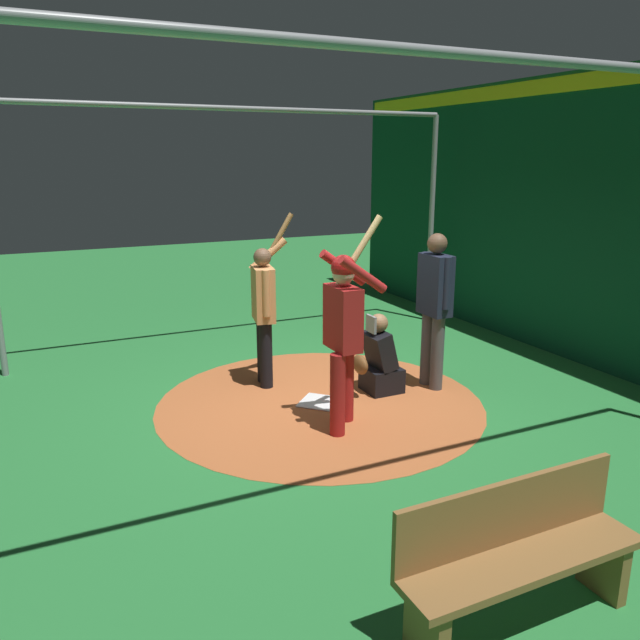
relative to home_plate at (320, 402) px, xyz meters
name	(u,v)px	position (x,y,z in m)	size (l,w,h in m)	color
ground_plane	(320,403)	(0.00, 0.00, -0.01)	(26.64, 26.64, 0.00)	#287A38
dirt_circle	(320,403)	(0.00, 0.00, -0.01)	(3.58, 3.58, 0.01)	#B76033
home_plate	(320,402)	(0.00, 0.00, 0.00)	(0.42, 0.42, 0.01)	white
batter	(344,325)	(0.06, 0.66, 1.05)	(0.68, 0.49, 2.09)	maroon
catcher	(379,362)	(-0.76, -0.03, 0.35)	(0.58, 0.40, 0.93)	black
umpire	(434,302)	(-1.41, 0.09, 1.01)	(0.23, 0.49, 1.81)	#4C4C51
visitor	(264,307)	(0.33, -0.82, 0.93)	(0.60, 0.51, 2.01)	black
back_wall	(586,220)	(-3.77, 0.00, 1.84)	(0.23, 10.64, 3.67)	#0C3D26
cage_frame	(320,189)	(0.00, 0.00, 2.30)	(6.38, 5.06, 3.28)	gray
bench	(518,554)	(0.39, 3.47, 0.43)	(1.56, 0.36, 0.85)	olive
baseball_0	(263,371)	(0.24, -1.16, 0.03)	(0.07, 0.07, 0.07)	white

